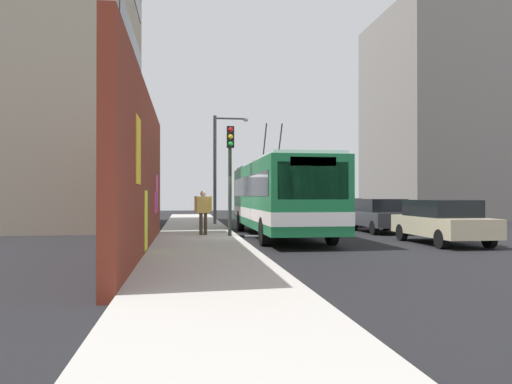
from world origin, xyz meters
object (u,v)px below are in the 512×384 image
object	(u,v)px
parked_car_champagne	(442,221)
parked_car_red	(341,211)
parked_car_dark_gray	(380,215)
traffic_light	(230,162)
city_bus	(279,195)
pedestrian_midblock	(203,208)
street_lamp	(219,161)

from	to	relation	value
parked_car_champagne	parked_car_red	xyz separation A→B (m)	(11.82, 0.00, -0.00)
parked_car_dark_gray	traffic_light	bearing A→B (deg)	111.43
city_bus	pedestrian_midblock	world-z (taller)	city_bus
parked_car_red	parked_car_dark_gray	bearing A→B (deg)	180.00
pedestrian_midblock	city_bus	bearing A→B (deg)	-81.89
parked_car_dark_gray	street_lamp	world-z (taller)	street_lamp
parked_car_champagne	traffic_light	distance (m)	8.18
parked_car_champagne	street_lamp	bearing A→B (deg)	32.47
city_bus	street_lamp	size ratio (longest dim) A/B	1.90
parked_car_champagne	street_lamp	xyz separation A→B (m)	(11.33, 7.21, 2.86)
parked_car_dark_gray	traffic_light	distance (m)	8.20
city_bus	parked_car_red	xyz separation A→B (m)	(7.90, -5.20, -0.93)
parked_car_red	parked_car_champagne	bearing A→B (deg)	-180.00
parked_car_red	street_lamp	size ratio (longest dim) A/B	0.80
parked_car_champagne	city_bus	bearing A→B (deg)	53.05
street_lamp	pedestrian_midblock	bearing A→B (deg)	171.50
parked_car_red	traffic_light	size ratio (longest dim) A/B	1.12
parked_car_red	street_lamp	bearing A→B (deg)	93.89
street_lamp	parked_car_red	bearing A→B (deg)	-86.11
city_bus	traffic_light	size ratio (longest dim) A/B	2.67
parked_car_champagne	pedestrian_midblock	distance (m)	9.08
city_bus	parked_car_dark_gray	world-z (taller)	city_bus
pedestrian_midblock	street_lamp	world-z (taller)	street_lamp
parked_car_red	traffic_light	world-z (taller)	traffic_light
pedestrian_midblock	parked_car_champagne	bearing A→B (deg)	-112.41
parked_car_red	pedestrian_midblock	xyz separation A→B (m)	(-8.36, 8.38, 0.38)
pedestrian_midblock	parked_car_red	bearing A→B (deg)	-45.08
parked_car_dark_gray	parked_car_red	size ratio (longest dim) A/B	0.85
parked_car_red	pedestrian_midblock	distance (m)	11.84
city_bus	parked_car_red	bearing A→B (deg)	-33.34
parked_car_dark_gray	parked_car_red	world-z (taller)	same
parked_car_dark_gray	street_lamp	xyz separation A→B (m)	(5.62, 7.21, 2.86)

